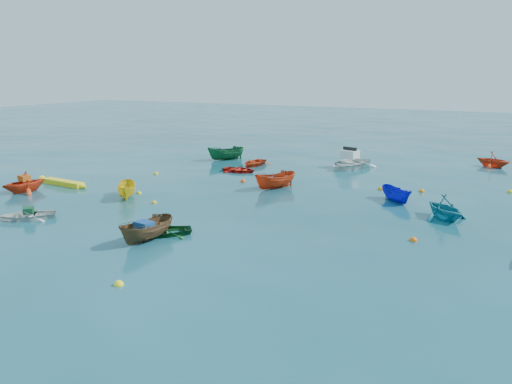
% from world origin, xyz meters
% --- Properties ---
extents(ground, '(160.00, 160.00, 0.00)m').
position_xyz_m(ground, '(0.00, 0.00, 0.00)').
color(ground, '#093D46').
rests_on(ground, ground).
extents(dinghy_white_near, '(3.29, 3.22, 0.56)m').
position_xyz_m(dinghy_white_near, '(-8.60, -3.68, 0.00)').
color(dinghy_white_near, silver).
rests_on(dinghy_white_near, ground).
extents(sampan_brown_mid, '(1.57, 3.06, 1.13)m').
position_xyz_m(sampan_brown_mid, '(-1.03, -3.75, 0.00)').
color(sampan_brown_mid, brown).
rests_on(sampan_brown_mid, ground).
extents(dinghy_orange_w, '(2.82, 3.09, 1.39)m').
position_xyz_m(dinghy_orange_w, '(-13.52, 0.27, 0.00)').
color(dinghy_orange_w, red).
rests_on(dinghy_orange_w, ground).
extents(sampan_yellow_mid, '(2.42, 2.78, 1.05)m').
position_xyz_m(sampan_yellow_mid, '(-6.95, 1.96, 0.00)').
color(sampan_yellow_mid, yellow).
rests_on(sampan_yellow_mid, ground).
extents(dinghy_green_e, '(3.14, 3.04, 0.53)m').
position_xyz_m(dinghy_green_e, '(-0.94, -2.75, 0.00)').
color(dinghy_green_e, '#114D1D').
rests_on(dinghy_green_e, ground).
extents(dinghy_cyan_se, '(3.35, 3.36, 1.34)m').
position_xyz_m(dinghy_cyan_se, '(10.29, 5.51, 0.00)').
color(dinghy_cyan_se, teal).
rests_on(dinghy_cyan_se, ground).
extents(dinghy_red_nw, '(2.55, 1.84, 0.52)m').
position_xyz_m(dinghy_red_nw, '(-4.58, 11.56, 0.00)').
color(dinghy_red_nw, '#B3190E').
rests_on(dinghy_red_nw, ground).
extents(sampan_orange_n, '(2.53, 3.22, 1.18)m').
position_xyz_m(sampan_orange_n, '(-0.05, 7.88, 0.00)').
color(sampan_orange_n, '#BE3711').
rests_on(sampan_orange_n, ground).
extents(sampan_blue_far, '(2.41, 2.45, 0.97)m').
position_xyz_m(sampan_blue_far, '(7.47, 7.95, 0.00)').
color(sampan_blue_far, '#0E10B9').
rests_on(sampan_blue_far, ground).
extents(dinghy_red_far, '(2.06, 2.87, 0.59)m').
position_xyz_m(dinghy_red_far, '(-4.76, 14.42, 0.00)').
color(dinghy_red_far, red).
rests_on(dinghy_red_far, ground).
extents(dinghy_orange_far, '(3.15, 2.96, 1.32)m').
position_xyz_m(dinghy_orange_far, '(12.17, 21.89, 0.00)').
color(dinghy_orange_far, red).
rests_on(dinghy_orange_far, ground).
extents(sampan_green_far, '(3.01, 3.17, 1.23)m').
position_xyz_m(sampan_green_far, '(-7.96, 15.61, 0.00)').
color(sampan_green_far, '#14572C').
rests_on(sampan_green_far, ground).
extents(kayak_yellow, '(4.16, 1.01, 0.42)m').
position_xyz_m(kayak_yellow, '(-12.84, 2.70, 0.00)').
color(kayak_yellow, yellow).
rests_on(kayak_yellow, ground).
extents(motorboat_white, '(4.20, 5.06, 1.51)m').
position_xyz_m(motorboat_white, '(2.26, 16.73, 0.00)').
color(motorboat_white, silver).
rests_on(motorboat_white, ground).
extents(tarp_green_a, '(0.74, 0.75, 0.29)m').
position_xyz_m(tarp_green_a, '(-8.53, -3.61, 0.42)').
color(tarp_green_a, '#114526').
rests_on(tarp_green_a, dinghy_white_near).
extents(tarp_blue_a, '(0.83, 0.68, 0.36)m').
position_xyz_m(tarp_blue_a, '(-1.05, -3.89, 0.74)').
color(tarp_blue_a, navy).
rests_on(tarp_blue_a, sampan_brown_mid).
extents(tarp_orange_a, '(0.80, 0.68, 0.34)m').
position_xyz_m(tarp_orange_a, '(-13.50, 0.32, 0.86)').
color(tarp_orange_a, '#C75014').
rests_on(tarp_orange_a, dinghy_orange_w).
extents(buoy_ye_a, '(0.35, 0.35, 0.35)m').
position_xyz_m(buoy_ye_a, '(0.99, -7.93, 0.00)').
color(buoy_ye_a, yellow).
rests_on(buoy_ye_a, ground).
extents(buoy_or_b, '(0.35, 0.35, 0.35)m').
position_xyz_m(buoy_or_b, '(9.45, 1.38, 0.00)').
color(buoy_or_b, orange).
rests_on(buoy_or_b, ground).
extents(buoy_ye_b, '(0.32, 0.32, 0.32)m').
position_xyz_m(buoy_ye_b, '(-6.92, 2.99, 0.00)').
color(buoy_ye_b, yellow).
rests_on(buoy_ye_b, ground).
extents(buoy_or_c, '(0.38, 0.38, 0.38)m').
position_xyz_m(buoy_or_c, '(-2.77, 8.69, 0.00)').
color(buoy_or_c, '#E1510C').
rests_on(buoy_or_c, ground).
extents(buoy_ye_c, '(0.31, 0.31, 0.31)m').
position_xyz_m(buoy_ye_c, '(-4.72, 1.57, 0.00)').
color(buoy_ye_c, gold).
rests_on(buoy_ye_c, ground).
extents(buoy_or_d, '(0.36, 0.36, 0.36)m').
position_xyz_m(buoy_or_d, '(8.43, 11.02, 0.00)').
color(buoy_or_d, orange).
rests_on(buoy_or_d, ground).
extents(buoy_ye_d, '(0.35, 0.35, 0.35)m').
position_xyz_m(buoy_ye_d, '(-9.61, 8.25, 0.00)').
color(buoy_ye_d, yellow).
rests_on(buoy_ye_d, ground).
extents(buoy_or_e, '(0.38, 0.38, 0.38)m').
position_xyz_m(buoy_or_e, '(6.04, 10.49, 0.00)').
color(buoy_or_e, orange).
rests_on(buoy_or_e, ground).
extents(buoy_ye_e, '(0.35, 0.35, 0.35)m').
position_xyz_m(buoy_ye_e, '(13.33, 13.17, 0.00)').
color(buoy_ye_e, gold).
rests_on(buoy_ye_e, ground).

